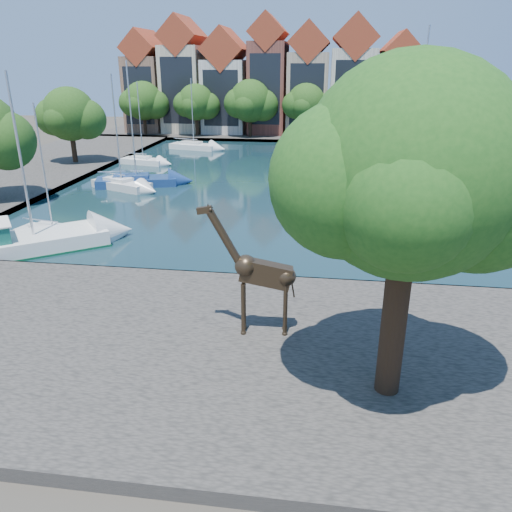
{
  "coord_description": "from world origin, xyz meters",
  "views": [
    {
      "loc": [
        5.09,
        -23.39,
        10.69
      ],
      "look_at": [
        2.13,
        -2.0,
        2.28
      ],
      "focal_mm": 35.0,
      "sensor_mm": 36.0,
      "label": 1
    }
  ],
  "objects_px": {
    "plane_tree": "(415,177)",
    "sailboat_left_a": "(53,231)",
    "giraffe_statue": "(258,273)",
    "sailboat_right_a": "(423,219)",
    "motorsailer": "(4,242)"
  },
  "relations": [
    {
      "from": "plane_tree",
      "to": "giraffe_statue",
      "type": "relative_size",
      "value": 2.02
    },
    {
      "from": "plane_tree",
      "to": "giraffe_statue",
      "type": "distance_m",
      "value": 7.43
    },
    {
      "from": "giraffe_statue",
      "to": "motorsailer",
      "type": "xyz_separation_m",
      "value": [
        -16.04,
        7.56,
        -2.22
      ]
    },
    {
      "from": "plane_tree",
      "to": "giraffe_statue",
      "type": "bearing_deg",
      "value": 146.52
    },
    {
      "from": "motorsailer",
      "to": "sailboat_right_a",
      "type": "bearing_deg",
      "value": 19.46
    },
    {
      "from": "motorsailer",
      "to": "sailboat_left_a",
      "type": "xyz_separation_m",
      "value": [
        1.29,
        3.16,
        -0.3
      ]
    },
    {
      "from": "giraffe_statue",
      "to": "sailboat_left_a",
      "type": "relative_size",
      "value": 0.62
    },
    {
      "from": "giraffe_statue",
      "to": "sailboat_right_a",
      "type": "height_order",
      "value": "sailboat_right_a"
    },
    {
      "from": "plane_tree",
      "to": "sailboat_left_a",
      "type": "height_order",
      "value": "plane_tree"
    },
    {
      "from": "motorsailer",
      "to": "sailboat_left_a",
      "type": "distance_m",
      "value": 3.42
    },
    {
      "from": "plane_tree",
      "to": "sailboat_right_a",
      "type": "relative_size",
      "value": 1.12
    },
    {
      "from": "giraffe_statue",
      "to": "sailboat_left_a",
      "type": "height_order",
      "value": "sailboat_left_a"
    },
    {
      "from": "giraffe_statue",
      "to": "motorsailer",
      "type": "relative_size",
      "value": 0.5
    },
    {
      "from": "plane_tree",
      "to": "sailboat_right_a",
      "type": "distance_m",
      "value": 21.39
    },
    {
      "from": "plane_tree",
      "to": "motorsailer",
      "type": "bearing_deg",
      "value": 152.72
    }
  ]
}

